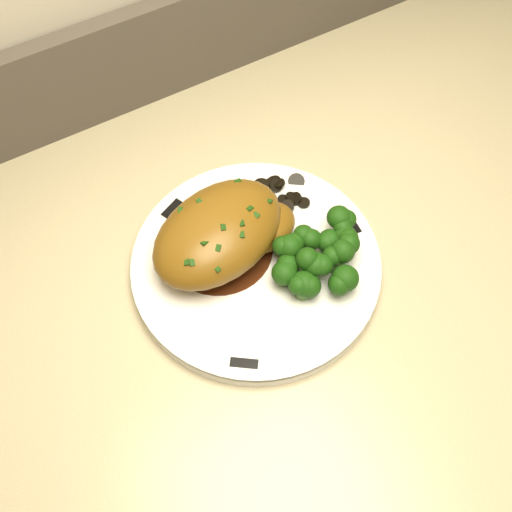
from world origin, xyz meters
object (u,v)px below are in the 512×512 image
plate (256,265)px  chicken_breast (224,232)px  counter (313,408)px  broccoli_florets (319,256)px

plate → chicken_breast: chicken_breast is taller
counter → chicken_breast: size_ratio=11.50×
counter → broccoli_florets: (-0.02, 0.02, 0.44)m
counter → chicken_breast: counter is taller
counter → broccoli_florets: size_ratio=19.73×
counter → chicken_breast: (-0.09, 0.08, 0.45)m
counter → broccoli_florets: bearing=138.2°
chicken_breast → broccoli_florets: 0.09m
counter → plate: 0.42m
chicken_breast → broccoli_florets: (0.07, -0.06, -0.01)m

